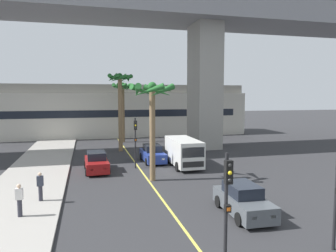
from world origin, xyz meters
name	(u,v)px	position (x,y,z in m)	size (l,w,h in m)	color
sidewalk_left	(15,206)	(-8.00, 16.00, 0.07)	(4.80, 80.00, 0.15)	#9E9991
lane_stripe_center	(138,167)	(0.00, 24.00, 0.00)	(0.14, 56.00, 0.01)	#DBCC4C
bridge_overpass	(134,15)	(0.95, 32.33, 14.56)	(70.14, 8.00, 18.27)	gray
pier_building_backdrop	(115,111)	(0.00, 46.27, 3.72)	(39.11, 8.04, 7.56)	beige
car_queue_front	(153,154)	(1.59, 25.74, 0.72)	(1.88, 4.12, 1.56)	navy
car_queue_second	(96,162)	(-3.47, 23.35, 0.72)	(1.94, 4.15, 1.56)	maroon
car_queue_third	(243,201)	(3.43, 12.08, 0.72)	(1.93, 4.15, 1.56)	#4C5156
delivery_van	(184,152)	(3.76, 23.25, 1.29)	(2.18, 5.26, 2.36)	silver
traffic_light_median_near	(227,199)	(0.18, 7.08, 2.71)	(0.24, 0.37, 4.20)	black
traffic_light_median_far	(135,136)	(-0.29, 23.57, 2.71)	(0.24, 0.37, 4.20)	black
palm_tree_near_median	(123,95)	(0.41, 38.68, 6.09)	(2.81, 2.83, 7.69)	brown
palm_tree_mid_median	(120,92)	(-0.61, 32.16, 6.38)	(2.83, 2.87, 8.40)	brown
palm_tree_far_median	(152,103)	(0.31, 19.54, 5.49)	(3.12, 3.22, 6.96)	brown
pedestrian_near_crosswalk	(19,200)	(-7.41, 14.20, 1.00)	(0.34, 0.22, 1.62)	#2D2D38
pedestrian_mid_block	(40,186)	(-6.75, 16.42, 1.00)	(0.34, 0.22, 1.62)	#2D2D38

